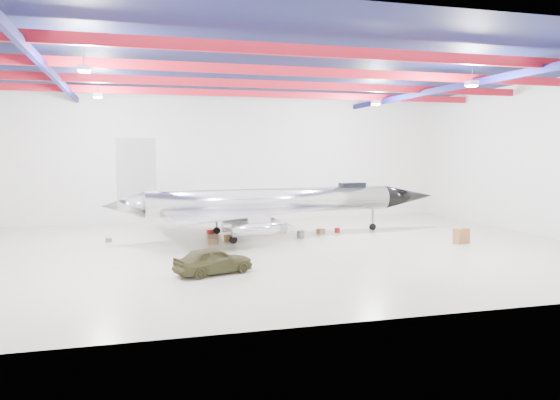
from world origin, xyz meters
name	(u,v)px	position (x,y,z in m)	size (l,w,h in m)	color
floor	(268,249)	(0.00, 0.00, 0.00)	(40.00, 40.00, 0.00)	#BBB495
wall_back	(225,157)	(0.00, 15.00, 5.50)	(40.00, 40.00, 0.00)	silver
wall_right	(541,159)	(20.00, 0.00, 5.50)	(30.00, 30.00, 0.00)	silver
ceiling	(267,68)	(0.00, 0.00, 11.00)	(40.00, 40.00, 0.00)	#0A0F38
ceiling_structure	(267,79)	(0.00, 0.00, 10.32)	(39.50, 29.50, 1.08)	maroon
jet_aircraft	(273,204)	(1.65, 5.01, 2.25)	(25.19, 15.54, 6.87)	silver
jeep	(213,261)	(-4.29, -6.07, 0.66)	(1.57, 3.90, 1.33)	#39371C
desk	(461,236)	(12.65, -1.54, 0.49)	(1.07, 0.54, 0.98)	brown
crate_ply	(213,241)	(-3.01, 2.58, 0.20)	(0.56, 0.45, 0.39)	olive
toolbox_red	(210,232)	(-2.52, 7.03, 0.16)	(0.45, 0.36, 0.32)	maroon
engine_drum	(301,234)	(3.28, 3.57, 0.24)	(0.54, 0.54, 0.49)	#59595B
parts_bin	(321,231)	(5.28, 5.02, 0.18)	(0.52, 0.41, 0.36)	olive
crate_small	(109,240)	(-9.56, 5.26, 0.14)	(0.40, 0.32, 0.28)	#59595B
tool_chest	(337,230)	(6.65, 5.20, 0.18)	(0.40, 0.40, 0.36)	maroon
oil_barrel	(229,238)	(-1.79, 3.56, 0.20)	(0.59, 0.47, 0.41)	olive
spares_box	(241,230)	(-0.17, 7.50, 0.17)	(0.37, 0.37, 0.33)	#59595B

